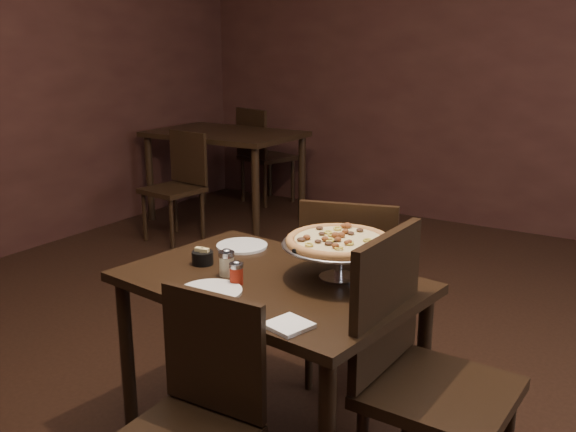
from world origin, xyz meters
The scene contains 16 objects.
room centered at (0.06, 0.03, 1.40)m, with size 6.04×7.04×2.84m.
dining_table centered at (-0.02, -0.09, 0.61)m, with size 1.21×0.88×0.70m.
background_table centered at (-2.20, 2.48, 0.70)m, with size 1.29×0.86×0.81m.
pizza_stand centered at (0.21, 0.05, 0.85)m, with size 0.44×0.44×0.18m.
parmesan_shaker centered at (-0.17, -0.15, 0.75)m, with size 0.06×0.06×0.11m.
pepper_flake_shaker centered at (-0.09, -0.21, 0.75)m, with size 0.05×0.05×0.09m.
packet_caddy centered at (-0.34, -0.10, 0.73)m, with size 0.09×0.09×0.07m.
napkin_stack centered at (0.28, -0.42, 0.71)m, with size 0.13×0.13×0.01m, color white.
plate_left centered at (-0.33, 0.16, 0.71)m, with size 0.22×0.22×0.01m, color white.
plate_near centered at (-0.12, -0.33, 0.71)m, with size 0.23×0.23×0.01m, color white.
serving_spatula centered at (0.13, -0.08, 0.84)m, with size 0.13×0.13×0.02m.
chair_far centered at (0.06, 0.47, 0.50)m, with size 0.53×0.53×0.91m.
chair_near centered at (0.08, -0.67, 0.45)m, with size 0.39×0.39×0.82m.
chair_side centered at (0.62, -0.16, 0.53)m, with size 0.47×0.47×0.98m.
bg_chair_far centered at (-2.28, 3.17, 0.52)m, with size 0.55×0.55×0.95m.
bg_chair_near centered at (-2.18, 1.83, 0.48)m, with size 0.45×0.45×0.87m.
Camera 1 is at (1.27, -2.01, 1.58)m, focal length 40.00 mm.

